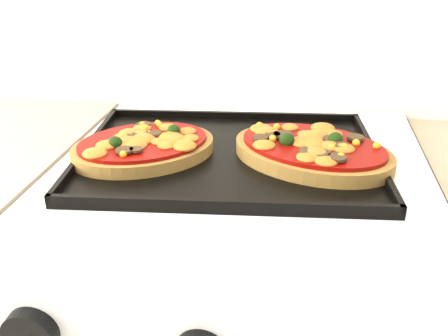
# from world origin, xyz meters

# --- Properties ---
(knob_left) EXTENTS (0.06, 0.02, 0.06)m
(knob_left) POSITION_xyz_m (-0.17, 1.37, 0.85)
(knob_left) COLOR black
(knob_left) RESTS_ON control_panel
(baking_tray) EXTENTS (0.50, 0.39, 0.02)m
(baking_tray) POSITION_xyz_m (-0.01, 1.72, 0.92)
(baking_tray) COLOR black
(baking_tray) RESTS_ON stove
(pizza_left) EXTENTS (0.28, 0.27, 0.03)m
(pizza_left) POSITION_xyz_m (-0.14, 1.70, 0.94)
(pizza_left) COLOR brown
(pizza_left) RESTS_ON baking_tray
(pizza_right) EXTENTS (0.30, 0.25, 0.04)m
(pizza_right) POSITION_xyz_m (0.12, 1.72, 0.94)
(pizza_right) COLOR brown
(pizza_right) RESTS_ON baking_tray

